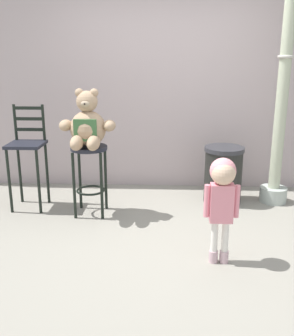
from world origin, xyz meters
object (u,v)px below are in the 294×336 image
object	(u,v)px
child_walking	(222,188)
bar_chair_empty	(27,150)
trash_bin	(223,174)
lamppost	(281,105)
bar_stool_with_teddy	(90,166)
teddy_bear	(87,126)

from	to	relation	value
child_walking	bar_chair_empty	size ratio (longest dim) A/B	0.78
trash_bin	lamppost	size ratio (longest dim) A/B	0.23
bar_stool_with_teddy	trash_bin	distance (m)	1.59
teddy_bear	lamppost	world-z (taller)	lamppost
bar_stool_with_teddy	lamppost	bearing A→B (deg)	12.26
lamppost	bar_chair_empty	world-z (taller)	lamppost
child_walking	trash_bin	world-z (taller)	child_walking
teddy_bear	trash_bin	size ratio (longest dim) A/B	0.90
child_walking	lamppost	world-z (taller)	lamppost
bar_chair_empty	trash_bin	bearing A→B (deg)	6.75
lamppost	bar_chair_empty	xyz separation A→B (m)	(-2.87, -0.29, -0.49)
child_walking	bar_chair_empty	bearing A→B (deg)	86.88
trash_bin	bar_chair_empty	xyz separation A→B (m)	(-2.25, -0.27, 0.33)
teddy_bear	lamppost	size ratio (longest dim) A/B	0.21
bar_stool_with_teddy	bar_chair_empty	xyz separation A→B (m)	(-0.74, 0.17, 0.12)
teddy_bear	trash_bin	xyz separation A→B (m)	(1.52, 0.47, -0.65)
lamppost	bar_stool_with_teddy	bearing A→B (deg)	-167.74
bar_stool_with_teddy	bar_chair_empty	size ratio (longest dim) A/B	0.66
bar_stool_with_teddy	teddy_bear	size ratio (longest dim) A/B	1.27
bar_stool_with_teddy	teddy_bear	xyz separation A→B (m)	(-0.00, -0.03, 0.44)
bar_chair_empty	lamppost	bearing A→B (deg)	5.74
lamppost	bar_chair_empty	distance (m)	2.93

